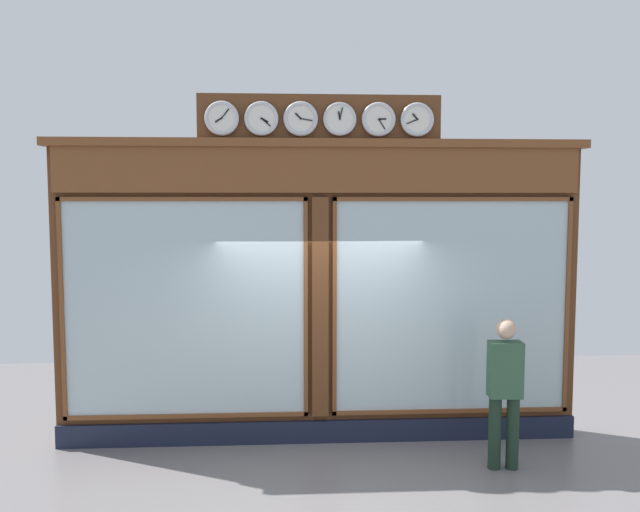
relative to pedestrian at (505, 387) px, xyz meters
The scene contains 2 objects.
shop_facade 2.45m from the pedestrian, 27.49° to the right, with size 6.52×0.42×4.25m.
pedestrian is the anchor object (origin of this frame).
Camera 1 is at (0.45, 7.87, 3.00)m, focal length 36.74 mm.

